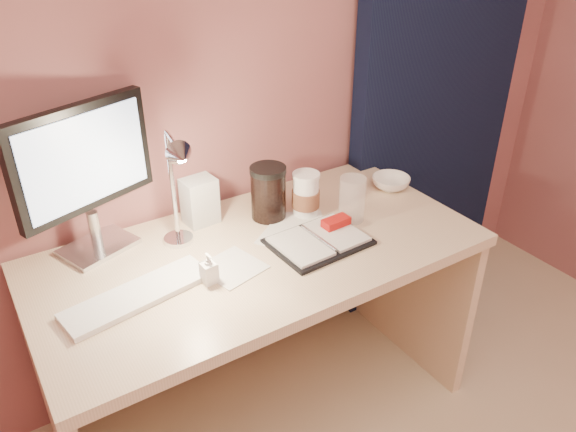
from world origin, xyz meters
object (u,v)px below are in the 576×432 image
dark_jar (268,195)px  bowl (391,182)px  product_box (200,201)px  desk_lamp (189,182)px  planner (320,239)px  lotion_bottle (209,268)px  keyboard (138,295)px  clear_cup (352,199)px  monitor (82,168)px  desk (250,293)px  coffee_cup (306,195)px

dark_jar → bowl: bearing=-7.0°
product_box → desk_lamp: (-0.10, -0.17, 0.17)m
planner → dark_jar: dark_jar is taller
desk_lamp → lotion_bottle: bearing=-91.0°
keyboard → planner: 0.59m
lotion_bottle → dark_jar: (0.33, 0.23, 0.04)m
clear_cup → product_box: bearing=149.5°
bowl → desk_lamp: size_ratio=0.36×
monitor → product_box: monitor is taller
desk_lamp → clear_cup: bearing=-0.5°
clear_cup → dark_jar: 0.28m
desk → monitor: monitor is taller
lotion_bottle → product_box: 0.35m
monitor → bowl: monitor is taller
keyboard → dark_jar: bearing=10.2°
desk_lamp → product_box: bearing=68.7°
coffee_cup → desk_lamp: size_ratio=0.39×
lotion_bottle → product_box: size_ratio=0.59×
planner → bowl: size_ratio=2.16×
planner → product_box: bearing=126.8°
monitor → desk_lamp: 0.31m
lotion_bottle → coffee_cup: bearing=21.5°
coffee_cup → clear_cup: (0.11, -0.11, 0.01)m
monitor → keyboard: bearing=-105.5°
planner → desk_lamp: (-0.36, 0.15, 0.24)m
desk → planner: bearing=-38.5°
dark_jar → desk_lamp: 0.36m
desk → monitor: size_ratio=2.97×
dark_jar → lotion_bottle: bearing=-145.6°
coffee_cup → product_box: 0.36m
lotion_bottle → desk_lamp: (0.02, 0.15, 0.20)m
planner → product_box: 0.42m
monitor → keyboard: monitor is taller
planner → bowl: bearing=18.0°
dark_jar → keyboard: bearing=-160.5°
monitor → coffee_cup: 0.72m
coffee_cup → bowl: size_ratio=1.08×
lotion_bottle → dark_jar: size_ratio=0.56×
lotion_bottle → product_box: (0.12, 0.32, 0.03)m
dark_jar → desk_lamp: bearing=-165.5°
desk → dark_jar: bearing=33.0°
planner → dark_jar: size_ratio=1.84×
desk → clear_cup: (0.36, -0.08, 0.30)m
keyboard → planner: (0.59, -0.04, 0.00)m
planner → coffee_cup: (0.06, 0.18, 0.06)m
keyboard → desk_lamp: bearing=16.7°
desk → desk_lamp: desk_lamp is taller
monitor → clear_cup: size_ratio=3.03×
bowl → dark_jar: (-0.50, 0.06, 0.06)m
clear_cup → bowl: size_ratio=1.09×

